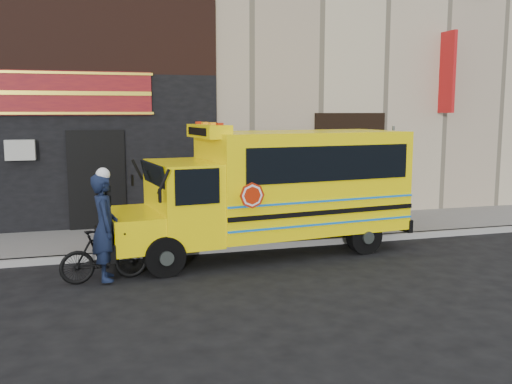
{
  "coord_description": "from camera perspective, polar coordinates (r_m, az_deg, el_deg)",
  "views": [
    {
      "loc": [
        -3.35,
        -9.88,
        3.2
      ],
      "look_at": [
        0.08,
        1.85,
        1.46
      ],
      "focal_mm": 40.0,
      "sensor_mm": 36.0,
      "label": 1
    }
  ],
  "objects": [
    {
      "name": "sidewalk",
      "position": [
        14.71,
        -2.76,
        -4.19
      ],
      "size": [
        40.0,
        3.0,
        0.15
      ],
      "primitive_type": "cube",
      "color": "#65625E",
      "rests_on": "ground"
    },
    {
      "name": "sign_pole",
      "position": [
        15.03,
        13.48,
        1.63
      ],
      "size": [
        0.11,
        0.24,
        2.82
      ],
      "color": "#414945",
      "rests_on": "ground"
    },
    {
      "name": "cyclist",
      "position": [
        11.03,
        -14.87,
        -3.67
      ],
      "size": [
        0.51,
        0.75,
        2.01
      ],
      "primitive_type": "imported",
      "rotation": [
        0.0,
        0.0,
        1.6
      ],
      "color": "black",
      "rests_on": "ground"
    },
    {
      "name": "school_bus",
      "position": [
        12.9,
        1.99,
        0.54
      ],
      "size": [
        7.11,
        2.94,
        2.92
      ],
      "color": "black",
      "rests_on": "ground"
    },
    {
      "name": "curb",
      "position": [
        13.3,
        -1.23,
        -5.51
      ],
      "size": [
        40.0,
        0.2,
        0.15
      ],
      "primitive_type": "cube",
      "color": "gray",
      "rests_on": "ground"
    },
    {
      "name": "ground",
      "position": [
        10.91,
        2.36,
        -8.98
      ],
      "size": [
        120.0,
        120.0,
        0.0
      ],
      "primitive_type": "plane",
      "color": "black",
      "rests_on": "ground"
    },
    {
      "name": "building",
      "position": [
        20.81,
        -7.27,
        16.11
      ],
      "size": [
        20.0,
        10.7,
        12.0
      ],
      "color": "#BCAC8D",
      "rests_on": "sidewalk"
    },
    {
      "name": "bicycle",
      "position": [
        11.21,
        -14.91,
        -6.13
      ],
      "size": [
        1.72,
        0.75,
        1.0
      ],
      "primitive_type": "imported",
      "rotation": [
        0.0,
        0.0,
        1.75
      ],
      "color": "black",
      "rests_on": "ground"
    }
  ]
}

